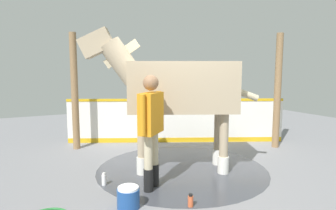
{
  "coord_description": "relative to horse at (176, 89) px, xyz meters",
  "views": [
    {
      "loc": [
        2.73,
        4.61,
        1.86
      ],
      "look_at": [
        0.59,
        0.3,
        1.27
      ],
      "focal_mm": 30.82,
      "sensor_mm": 36.0,
      "label": 1
    }
  ],
  "objects": [
    {
      "name": "wet_patch",
      "position": [
        -0.1,
        0.05,
        -1.51
      ],
      "size": [
        3.18,
        3.18,
        0.0
      ],
      "primitive_type": "cylinder",
      "color": "#42444C",
      "rests_on": "ground"
    },
    {
      "name": "barrier_wall",
      "position": [
        -0.96,
        -1.8,
        -0.99
      ],
      "size": [
        5.04,
        2.38,
        1.12
      ],
      "color": "white",
      "rests_on": "ground"
    },
    {
      "name": "wash_bucket",
      "position": [
        1.3,
        1.07,
        -1.37
      ],
      "size": [
        0.31,
        0.31,
        0.29
      ],
      "color": "#1E478C",
      "rests_on": "ground"
    },
    {
      "name": "bottle_shampoo",
      "position": [
        1.4,
        0.17,
        -1.42
      ],
      "size": [
        0.07,
        0.07,
        0.21
      ],
      "color": "white",
      "rests_on": "ground"
    },
    {
      "name": "roof_post_far",
      "position": [
        -2.88,
        -0.3,
        -0.16
      ],
      "size": [
        0.16,
        0.16,
        2.7
      ],
      "primitive_type": "cylinder",
      "color": "olive",
      "rests_on": "ground"
    },
    {
      "name": "roof_post_near",
      "position": [
        1.44,
        -2.29,
        -0.16
      ],
      "size": [
        0.16,
        0.16,
        2.7
      ],
      "primitive_type": "cylinder",
      "color": "olive",
      "rests_on": "ground"
    },
    {
      "name": "bottle_spray",
      "position": [
        0.53,
        1.42,
        -1.43
      ],
      "size": [
        0.08,
        0.08,
        0.18
      ],
      "color": "#CC5933",
      "rests_on": "ground"
    },
    {
      "name": "handler",
      "position": [
        0.76,
        0.62,
        -0.47
      ],
      "size": [
        0.54,
        0.52,
        1.78
      ],
      "rotation": [
        0.0,
        0.0,
        2.33
      ],
      "color": "black",
      "rests_on": "ground"
    },
    {
      "name": "horse",
      "position": [
        0.0,
        0.0,
        0.0
      ],
      "size": [
        3.05,
        1.71,
        2.6
      ],
      "rotation": [
        0.0,
        0.0,
        -0.43
      ],
      "color": "tan",
      "rests_on": "ground"
    },
    {
      "name": "ground_plane",
      "position": [
        -0.26,
        0.03,
        -1.52
      ],
      "size": [
        16.0,
        16.0,
        0.02
      ],
      "primitive_type": "cube",
      "color": "gray"
    }
  ]
}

